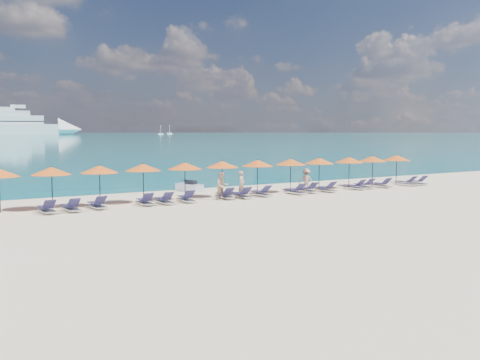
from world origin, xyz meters
TOP-DOWN VIEW (x-y plane):
  - ground at (0.00, 0.00)m, footprint 1400.00×1400.00m
  - cruise_ship at (61.75, 539.33)m, footprint 138.74×45.79m
  - sailboat_near at (229.39, 536.77)m, footprint 5.88×1.96m
  - sailboat_far at (201.85, 496.81)m, footprint 5.37×1.79m
  - jetski at (-0.50, 8.83)m, footprint 1.29×2.21m
  - beachgoer_a at (0.83, 4.17)m, footprint 0.71×0.67m
  - beachgoer_b at (-0.80, 3.75)m, footprint 0.84×0.52m
  - beachgoer_c at (6.20, 4.58)m, footprint 1.10×0.91m
  - umbrella_2 at (-10.33, 4.95)m, footprint 2.10×2.10m
  - umbrella_3 at (-7.82, 4.89)m, footprint 2.10×2.10m
  - umbrella_4 at (-5.25, 5.07)m, footprint 2.10×2.10m
  - umbrella_5 at (-2.66, 4.96)m, footprint 2.10×2.10m
  - umbrella_6 at (-0.03, 5.10)m, footprint 2.10×2.10m
  - umbrella_7 at (2.53, 5.01)m, footprint 2.10×2.10m
  - umbrella_8 at (5.17, 4.97)m, footprint 2.10×2.10m
  - umbrella_9 at (7.66, 4.99)m, footprint 2.10×2.10m
  - umbrella_10 at (10.32, 4.85)m, footprint 2.10×2.10m
  - umbrella_11 at (12.77, 4.99)m, footprint 2.10×2.10m
  - umbrella_12 at (15.44, 5.11)m, footprint 2.10×2.10m
  - lounger_3 at (-10.89, 3.65)m, footprint 0.73×1.74m
  - lounger_4 at (-9.71, 3.60)m, footprint 0.71×1.73m
  - lounger_5 at (-8.30, 3.85)m, footprint 0.74×1.74m
  - lounger_6 at (-5.65, 3.82)m, footprint 0.73×1.74m
  - lounger_7 at (-4.54, 3.71)m, footprint 0.66×1.71m
  - lounger_8 at (-3.15, 3.81)m, footprint 0.76×1.75m
  - lounger_9 at (-0.49, 3.93)m, footprint 0.75×1.74m
  - lounger_10 at (0.51, 3.64)m, footprint 0.66×1.72m
  - lounger_11 at (2.03, 3.81)m, footprint 0.74×1.74m
  - lounger_12 at (4.56, 3.63)m, footprint 0.67×1.72m
  - lounger_13 at (5.78, 3.84)m, footprint 0.67×1.72m
  - lounger_14 at (7.11, 3.59)m, footprint 0.73×1.74m
  - lounger_15 at (9.77, 3.64)m, footprint 0.79×1.75m
  - lounger_16 at (10.87, 3.84)m, footprint 0.71×1.73m
  - lounger_17 at (12.38, 3.65)m, footprint 0.69×1.73m
  - lounger_18 at (14.97, 3.68)m, footprint 0.78×1.75m
  - lounger_19 at (16.05, 3.57)m, footprint 0.65×1.71m

SIDE VIEW (x-z plane):
  - ground at x=0.00m, z-range 0.00..0.00m
  - lounger_3 at x=-10.89m, z-range -0.09..0.56m
  - lounger_4 at x=-9.71m, z-range -0.09..0.56m
  - lounger_5 at x=-8.30m, z-range -0.09..0.56m
  - lounger_6 at x=-5.65m, z-range -0.09..0.56m
  - lounger_7 at x=-4.54m, z-range -0.09..0.56m
  - lounger_8 at x=-3.15m, z-range -0.09..0.56m
  - lounger_9 at x=-0.49m, z-range -0.09..0.56m
  - lounger_10 at x=0.51m, z-range -0.09..0.56m
  - lounger_11 at x=2.03m, z-range -0.09..0.56m
  - lounger_12 at x=4.56m, z-range -0.09..0.56m
  - lounger_13 at x=5.78m, z-range -0.09..0.56m
  - lounger_14 at x=7.11m, z-range -0.09..0.56m
  - lounger_15 at x=9.77m, z-range -0.09..0.56m
  - lounger_16 at x=10.87m, z-range -0.09..0.56m
  - lounger_17 at x=12.38m, z-range -0.09..0.56m
  - lounger_18 at x=14.97m, z-range -0.09..0.56m
  - lounger_19 at x=16.05m, z-range -0.09..0.56m
  - jetski at x=-0.50m, z-range -0.07..0.67m
  - beachgoer_c at x=6.20m, z-range 0.00..1.55m
  - beachgoer_a at x=0.83m, z-range 0.00..1.64m
  - beachgoer_b at x=-0.80m, z-range 0.00..1.65m
  - sailboat_far at x=201.85m, z-range -3.91..5.93m
  - sailboat_near at x=229.39m, z-range -4.29..6.50m
  - umbrella_2 at x=-10.33m, z-range 0.88..3.16m
  - umbrella_3 at x=-7.82m, z-range 0.88..3.16m
  - umbrella_4 at x=-5.25m, z-range 0.88..3.16m
  - umbrella_5 at x=-2.66m, z-range 0.88..3.16m
  - umbrella_6 at x=-0.03m, z-range 0.88..3.16m
  - umbrella_7 at x=2.53m, z-range 0.88..3.16m
  - umbrella_8 at x=5.17m, z-range 0.88..3.16m
  - umbrella_9 at x=7.66m, z-range 0.88..3.16m
  - umbrella_10 at x=10.32m, z-range 0.88..3.16m
  - umbrella_11 at x=12.77m, z-range 0.88..3.16m
  - umbrella_12 at x=15.44m, z-range 0.88..3.16m
  - cruise_ship at x=61.75m, z-range -9.15..29.01m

